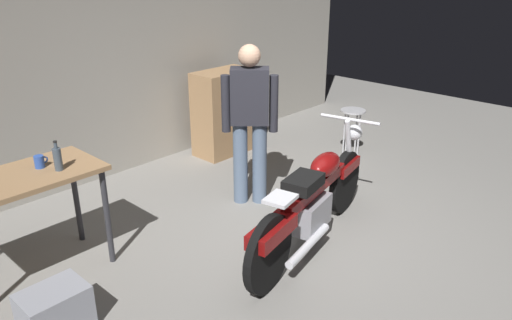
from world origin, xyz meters
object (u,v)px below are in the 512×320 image
person_standing (250,119)px  bottle (58,158)px  mug_blue_enamel (40,162)px  shop_stool (352,121)px  storage_bin (55,311)px  wooden_dresser (224,112)px  motorcycle (314,199)px

person_standing → bottle: (-1.92, 0.22, 0.07)m
person_standing → bottle: 1.93m
mug_blue_enamel → bottle: size_ratio=0.46×
person_standing → shop_stool: bearing=-135.4°
shop_stool → mug_blue_enamel: 3.87m
bottle → storage_bin: bearing=-126.4°
wooden_dresser → bottle: 2.97m
person_standing → mug_blue_enamel: (-2.00, 0.38, 0.02)m
shop_stool → person_standing: bearing=177.6°
wooden_dresser → storage_bin: wooden_dresser is taller
motorcycle → wooden_dresser: size_ratio=1.96×
shop_stool → mug_blue_enamel: mug_blue_enamel is taller
person_standing → mug_blue_enamel: bearing=36.3°
storage_bin → mug_blue_enamel: bearing=63.8°
shop_stool → mug_blue_enamel: size_ratio=5.82×
shop_stool → motorcycle: bearing=-155.6°
person_standing → storage_bin: (-2.38, -0.41, -0.76)m
motorcycle → bottle: size_ratio=8.95×
motorcycle → bottle: 2.15m
storage_bin → shop_stool: bearing=4.6°
shop_stool → wooden_dresser: wooden_dresser is taller
motorcycle → shop_stool: (2.06, 0.93, 0.05)m
mug_blue_enamel → storage_bin: bearing=-116.2°
wooden_dresser → storage_bin: size_ratio=2.50×
motorcycle → mug_blue_enamel: mug_blue_enamel is taller
motorcycle → storage_bin: bearing=152.7°
motorcycle → mug_blue_enamel: 2.29m
storage_bin → mug_blue_enamel: mug_blue_enamel is taller
wooden_dresser → storage_bin: bearing=-152.5°
mug_blue_enamel → bottle: bottle is taller
motorcycle → shop_stool: bearing=12.5°
person_standing → wooden_dresser: person_standing is taller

